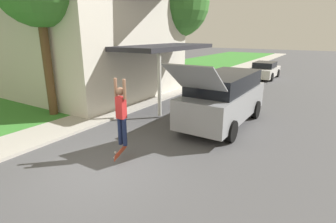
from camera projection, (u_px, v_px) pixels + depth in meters
The scene contains 9 objects.
ground_plane at pixel (105, 167), 7.19m from camera, with size 120.00×120.00×0.00m, color #49494C.
lawn at pixel (83, 92), 16.14m from camera, with size 10.00×80.00×0.08m.
sidewalk at pixel (139, 102), 13.87m from camera, with size 1.80×80.00×0.10m.
house at pixel (84, 18), 15.35m from camera, with size 11.97×9.05×8.26m.
lawn_tree_far at pixel (175, 3), 16.57m from camera, with size 4.40×4.40×7.52m.
suv_parked at pixel (224, 97), 10.31m from camera, with size 2.04×5.68×2.70m.
car_down_street at pixel (265, 70), 21.31m from camera, with size 1.84×4.05×1.32m.
skateboarder at pixel (121, 112), 7.37m from camera, with size 0.41×0.23×1.95m.
skateboard at pixel (121, 151), 7.52m from camera, with size 0.33×0.80×0.27m.
Camera 1 is at (4.93, -4.50, 3.53)m, focal length 28.00 mm.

